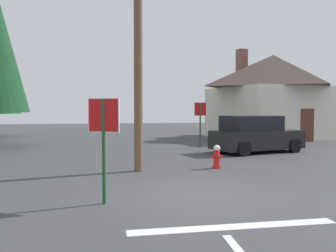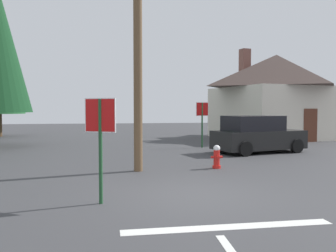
% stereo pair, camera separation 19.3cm
% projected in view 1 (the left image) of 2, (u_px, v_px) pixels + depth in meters
% --- Properties ---
extents(ground_plane, '(80.00, 80.00, 0.10)m').
position_uv_depth(ground_plane, '(196.00, 196.00, 8.62)').
color(ground_plane, '#38383A').
extents(lane_stop_bar, '(3.72, 0.30, 0.01)m').
position_uv_depth(lane_stop_bar, '(235.00, 227.00, 6.23)').
color(lane_stop_bar, silver).
rests_on(lane_stop_bar, ground).
extents(stop_sign_near, '(0.65, 0.37, 2.25)m').
position_uv_depth(stop_sign_near, '(104.00, 129.00, 7.65)').
color(stop_sign_near, '#1E4C28').
rests_on(stop_sign_near, ground).
extents(fire_hydrant, '(0.40, 0.34, 0.79)m').
position_uv_depth(fire_hydrant, '(217.00, 157.00, 12.27)').
color(fire_hydrant, red).
rests_on(fire_hydrant, ground).
extents(utility_pole, '(1.60, 0.28, 9.26)m').
position_uv_depth(utility_pole, '(138.00, 21.00, 11.49)').
color(utility_pole, brown).
rests_on(utility_pole, ground).
extents(stop_sign_far, '(0.68, 0.17, 2.33)m').
position_uv_depth(stop_sign_far, '(200.00, 115.00, 18.64)').
color(stop_sign_far, '#1E4C28').
rests_on(stop_sign_far, ground).
extents(house, '(8.87, 8.37, 6.08)m').
position_uv_depth(house, '(273.00, 95.00, 24.67)').
color(house, silver).
rests_on(house, ground).
extents(parked_car, '(4.50, 2.86, 1.69)m').
position_uv_depth(parked_car, '(255.00, 135.00, 16.66)').
color(parked_car, black).
rests_on(parked_car, ground).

